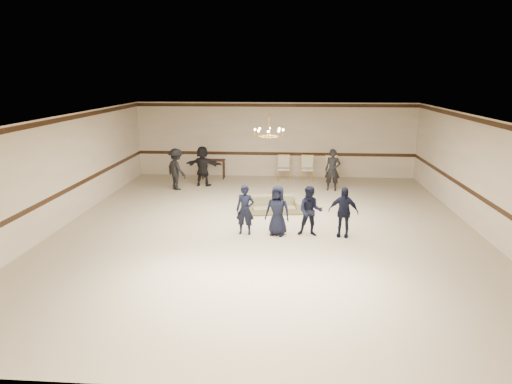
{
  "coord_description": "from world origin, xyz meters",
  "views": [
    {
      "loc": [
        0.58,
        -12.44,
        4.34
      ],
      "look_at": [
        -0.28,
        -0.5,
        1.22
      ],
      "focal_mm": 31.67,
      "sensor_mm": 36.0,
      "label": 1
    }
  ],
  "objects_px": {
    "boy_d": "(343,212)",
    "settee": "(273,205)",
    "adult_right": "(333,170)",
    "banquet_chair_right": "(331,169)",
    "banquet_chair_mid": "(307,169)",
    "boy_a": "(245,210)",
    "boy_b": "(278,211)",
    "banquet_chair_left": "(283,168)",
    "chandelier": "(269,126)",
    "console_table": "(214,169)",
    "adult_left": "(176,169)",
    "adult_mid": "(203,166)",
    "boy_c": "(310,211)"
  },
  "relations": [
    {
      "from": "console_table",
      "to": "settee",
      "type": "bearing_deg",
      "value": -59.94
    },
    {
      "from": "adult_left",
      "to": "banquet_chair_left",
      "type": "height_order",
      "value": "adult_left"
    },
    {
      "from": "chandelier",
      "to": "console_table",
      "type": "height_order",
      "value": "chandelier"
    },
    {
      "from": "boy_a",
      "to": "boy_b",
      "type": "xyz_separation_m",
      "value": [
        0.9,
        0.0,
        0.0
      ]
    },
    {
      "from": "adult_left",
      "to": "adult_mid",
      "type": "distance_m",
      "value": 1.14
    },
    {
      "from": "banquet_chair_left",
      "to": "banquet_chair_right",
      "type": "xyz_separation_m",
      "value": [
        2.0,
        0.0,
        0.0
      ]
    },
    {
      "from": "boy_d",
      "to": "banquet_chair_mid",
      "type": "relative_size",
      "value": 1.34
    },
    {
      "from": "boy_c",
      "to": "adult_mid",
      "type": "height_order",
      "value": "adult_mid"
    },
    {
      "from": "boy_a",
      "to": "boy_d",
      "type": "bearing_deg",
      "value": 5.23
    },
    {
      "from": "adult_mid",
      "to": "boy_a",
      "type": "bearing_deg",
      "value": 120.1
    },
    {
      "from": "boy_b",
      "to": "adult_left",
      "type": "xyz_separation_m",
      "value": [
        -4.03,
        4.84,
        0.1
      ]
    },
    {
      "from": "boy_a",
      "to": "adult_left",
      "type": "xyz_separation_m",
      "value": [
        -3.13,
        4.84,
        0.1
      ]
    },
    {
      "from": "boy_c",
      "to": "settee",
      "type": "height_order",
      "value": "boy_c"
    },
    {
      "from": "settee",
      "to": "adult_mid",
      "type": "distance_m",
      "value": 4.58
    },
    {
      "from": "boy_c",
      "to": "banquet_chair_mid",
      "type": "distance_m",
      "value": 6.66
    },
    {
      "from": "adult_right",
      "to": "banquet_chair_mid",
      "type": "xyz_separation_m",
      "value": [
        -0.9,
        1.52,
        -0.28
      ]
    },
    {
      "from": "boy_c",
      "to": "banquet_chair_mid",
      "type": "height_order",
      "value": "boy_c"
    },
    {
      "from": "chandelier",
      "to": "adult_mid",
      "type": "xyz_separation_m",
      "value": [
        -2.81,
        4.03,
        -2.07
      ]
    },
    {
      "from": "settee",
      "to": "banquet_chair_left",
      "type": "height_order",
      "value": "banquet_chair_left"
    },
    {
      "from": "boy_b",
      "to": "banquet_chair_right",
      "type": "relative_size",
      "value": 1.34
    },
    {
      "from": "banquet_chair_mid",
      "to": "banquet_chair_right",
      "type": "relative_size",
      "value": 1.0
    },
    {
      "from": "banquet_chair_left",
      "to": "console_table",
      "type": "xyz_separation_m",
      "value": [
        -3.0,
        0.2,
        -0.11
      ]
    },
    {
      "from": "boy_b",
      "to": "chandelier",
      "type": "bearing_deg",
      "value": 115.46
    },
    {
      "from": "boy_d",
      "to": "settee",
      "type": "distance_m",
      "value": 2.9
    },
    {
      "from": "boy_c",
      "to": "console_table",
      "type": "height_order",
      "value": "boy_c"
    },
    {
      "from": "boy_b",
      "to": "banquet_chair_right",
      "type": "height_order",
      "value": "boy_b"
    },
    {
      "from": "chandelier",
      "to": "banquet_chair_right",
      "type": "xyz_separation_m",
      "value": [
        2.39,
        5.16,
        -2.35
      ]
    },
    {
      "from": "adult_mid",
      "to": "adult_right",
      "type": "distance_m",
      "value": 5.12
    },
    {
      "from": "adult_mid",
      "to": "adult_right",
      "type": "xyz_separation_m",
      "value": [
        5.1,
        -0.4,
        0.0
      ]
    },
    {
      "from": "banquet_chair_mid",
      "to": "adult_right",
      "type": "bearing_deg",
      "value": -56.67
    },
    {
      "from": "console_table",
      "to": "adult_right",
      "type": "bearing_deg",
      "value": -19.05
    },
    {
      "from": "adult_right",
      "to": "banquet_chair_mid",
      "type": "bearing_deg",
      "value": 131.02
    },
    {
      "from": "boy_c",
      "to": "banquet_chair_left",
      "type": "distance_m",
      "value": 6.71
    },
    {
      "from": "boy_c",
      "to": "settee",
      "type": "xyz_separation_m",
      "value": [
        -1.09,
        2.06,
        -0.43
      ]
    },
    {
      "from": "chandelier",
      "to": "settee",
      "type": "height_order",
      "value": "chandelier"
    },
    {
      "from": "adult_mid",
      "to": "banquet_chair_left",
      "type": "relative_size",
      "value": 1.54
    },
    {
      "from": "adult_mid",
      "to": "adult_right",
      "type": "relative_size",
      "value": 1.0
    },
    {
      "from": "boy_c",
      "to": "banquet_chair_right",
      "type": "distance_m",
      "value": 6.76
    },
    {
      "from": "adult_right",
      "to": "banquet_chair_mid",
      "type": "relative_size",
      "value": 1.54
    },
    {
      "from": "settee",
      "to": "banquet_chair_right",
      "type": "distance_m",
      "value": 5.13
    },
    {
      "from": "chandelier",
      "to": "banquet_chair_mid",
      "type": "bearing_deg",
      "value": 74.87
    },
    {
      "from": "adult_right",
      "to": "banquet_chair_left",
      "type": "relative_size",
      "value": 1.54
    },
    {
      "from": "adult_right",
      "to": "banquet_chair_mid",
      "type": "height_order",
      "value": "adult_right"
    },
    {
      "from": "adult_left",
      "to": "banquet_chair_mid",
      "type": "height_order",
      "value": "adult_left"
    },
    {
      "from": "boy_c",
      "to": "banquet_chair_left",
      "type": "xyz_separation_m",
      "value": [
        -0.82,
        6.66,
        -0.18
      ]
    },
    {
      "from": "banquet_chair_mid",
      "to": "console_table",
      "type": "bearing_deg",
      "value": -179.99
    },
    {
      "from": "adult_right",
      "to": "banquet_chair_right",
      "type": "xyz_separation_m",
      "value": [
        0.1,
        1.52,
        -0.28
      ]
    },
    {
      "from": "boy_d",
      "to": "adult_right",
      "type": "distance_m",
      "value": 5.14
    },
    {
      "from": "adult_mid",
      "to": "chandelier",
      "type": "bearing_deg",
      "value": 133.05
    },
    {
      "from": "adult_left",
      "to": "adult_right",
      "type": "height_order",
      "value": "same"
    }
  ]
}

